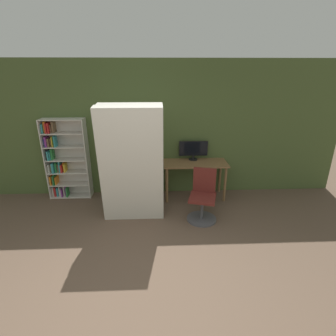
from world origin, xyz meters
TOP-DOWN VIEW (x-y plane):
  - ground_plane at (0.00, 0.00)m, footprint 16.00×16.00m
  - wall_back at (0.00, 3.00)m, footprint 8.00×0.06m
  - desk at (0.99, 2.70)m, footprint 1.27×0.55m
  - monitor at (0.97, 2.87)m, footprint 0.58×0.18m
  - office_chair at (1.01, 1.85)m, footprint 0.54×0.54m
  - bookshelf at (-1.66, 2.87)m, footprint 0.83×0.28m
  - mattress_near at (-0.19, 1.85)m, footprint 1.04×0.42m
  - mattress_far at (-0.19, 2.12)m, footprint 1.04×0.39m

SIDE VIEW (x-z plane):
  - ground_plane at x=0.00m, z-range 0.00..0.00m
  - office_chair at x=1.01m, z-range -0.09..0.82m
  - desk at x=0.99m, z-range 0.27..1.02m
  - bookshelf at x=-1.66m, z-range -0.02..1.61m
  - monitor at x=0.97m, z-range 0.78..1.18m
  - mattress_far at x=-0.19m, z-range 0.00..2.00m
  - mattress_near at x=-0.19m, z-range 0.00..2.00m
  - wall_back at x=0.00m, z-range 0.00..2.70m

